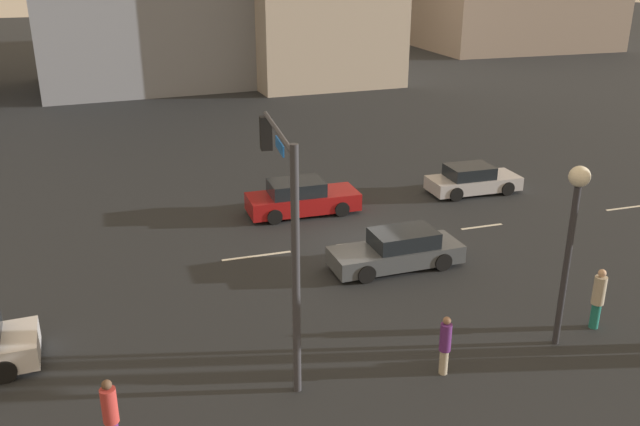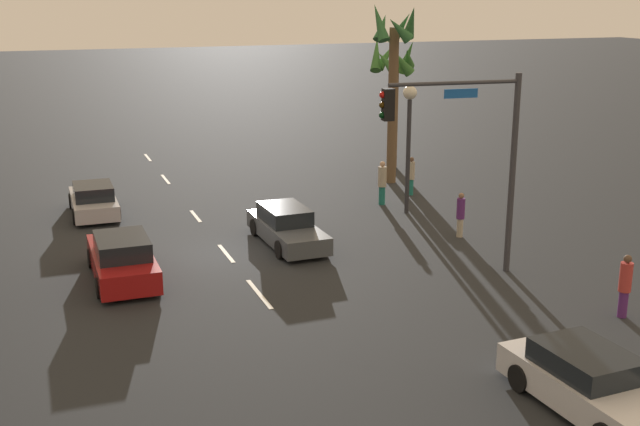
{
  "view_description": "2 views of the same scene",
  "coord_description": "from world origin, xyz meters",
  "px_view_note": "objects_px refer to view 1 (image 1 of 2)",
  "views": [
    {
      "loc": [
        8.72,
        21.94,
        10.33
      ],
      "look_at": [
        2.29,
        1.73,
        2.11
      ],
      "focal_mm": 37.55,
      "sensor_mm": 36.0,
      "label": 1
    },
    {
      "loc": [
        26.15,
        -6.17,
        8.83
      ],
      "look_at": [
        2.44,
        2.62,
        1.85
      ],
      "focal_mm": 44.94,
      "sensor_mm": 36.0,
      "label": 2
    }
  ],
  "objects_px": {
    "pedestrian_1": "(445,344)",
    "car_0": "(301,198)",
    "streetlamp": "(573,220)",
    "pedestrian_3": "(111,414)",
    "traffic_signal": "(284,210)",
    "car_3": "(398,251)",
    "car_2": "(472,180)",
    "pedestrian_0": "(598,297)"
  },
  "relations": [
    {
      "from": "streetlamp",
      "to": "pedestrian_3",
      "type": "relative_size",
      "value": 2.86
    },
    {
      "from": "car_3",
      "to": "streetlamp",
      "type": "height_order",
      "value": "streetlamp"
    },
    {
      "from": "pedestrian_3",
      "to": "car_0",
      "type": "bearing_deg",
      "value": -122.13
    },
    {
      "from": "car_0",
      "to": "pedestrian_0",
      "type": "xyz_separation_m",
      "value": [
        -5.64,
        11.63,
        0.33
      ]
    },
    {
      "from": "car_3",
      "to": "traffic_signal",
      "type": "relative_size",
      "value": 0.73
    },
    {
      "from": "traffic_signal",
      "to": "pedestrian_1",
      "type": "distance_m",
      "value": 5.44
    },
    {
      "from": "car_3",
      "to": "pedestrian_0",
      "type": "distance_m",
      "value": 6.8
    },
    {
      "from": "car_3",
      "to": "streetlamp",
      "type": "xyz_separation_m",
      "value": [
        -2.27,
        5.96,
        3.14
      ]
    },
    {
      "from": "pedestrian_1",
      "to": "car_0",
      "type": "bearing_deg",
      "value": -88.6
    },
    {
      "from": "pedestrian_0",
      "to": "car_3",
      "type": "bearing_deg",
      "value": -55.21
    },
    {
      "from": "car_0",
      "to": "traffic_signal",
      "type": "height_order",
      "value": "traffic_signal"
    },
    {
      "from": "car_3",
      "to": "pedestrian_3",
      "type": "bearing_deg",
      "value": 34.49
    },
    {
      "from": "traffic_signal",
      "to": "streetlamp",
      "type": "bearing_deg",
      "value": 167.93
    },
    {
      "from": "pedestrian_0",
      "to": "car_0",
      "type": "bearing_deg",
      "value": -64.12
    },
    {
      "from": "car_0",
      "to": "car_3",
      "type": "bearing_deg",
      "value": 106.3
    },
    {
      "from": "streetlamp",
      "to": "pedestrian_1",
      "type": "bearing_deg",
      "value": 5.52
    },
    {
      "from": "streetlamp",
      "to": "pedestrian_3",
      "type": "xyz_separation_m",
      "value": [
        12.08,
        0.78,
        -2.79
      ]
    },
    {
      "from": "car_2",
      "to": "pedestrian_1",
      "type": "relative_size",
      "value": 2.5
    },
    {
      "from": "car_3",
      "to": "pedestrian_1",
      "type": "xyz_separation_m",
      "value": [
        1.47,
        6.32,
        0.28
      ]
    },
    {
      "from": "pedestrian_3",
      "to": "streetlamp",
      "type": "bearing_deg",
      "value": -176.32
    },
    {
      "from": "car_3",
      "to": "traffic_signal",
      "type": "bearing_deg",
      "value": 39.98
    },
    {
      "from": "traffic_signal",
      "to": "pedestrian_1",
      "type": "xyz_separation_m",
      "value": [
        -3.74,
        1.96,
        -3.44
      ]
    },
    {
      "from": "car_2",
      "to": "car_3",
      "type": "bearing_deg",
      "value": 43.78
    },
    {
      "from": "car_2",
      "to": "traffic_signal",
      "type": "bearing_deg",
      "value": 42.15
    },
    {
      "from": "car_0",
      "to": "streetlamp",
      "type": "distance_m",
      "value": 13.05
    },
    {
      "from": "car_0",
      "to": "car_3",
      "type": "xyz_separation_m",
      "value": [
        -1.77,
        6.06,
        -0.05
      ]
    },
    {
      "from": "car_2",
      "to": "car_3",
      "type": "height_order",
      "value": "car_3"
    },
    {
      "from": "car_2",
      "to": "pedestrian_3",
      "type": "xyz_separation_m",
      "value": [
        16.3,
        12.96,
        0.37
      ]
    },
    {
      "from": "car_3",
      "to": "pedestrian_1",
      "type": "bearing_deg",
      "value": 76.91
    },
    {
      "from": "traffic_signal",
      "to": "pedestrian_1",
      "type": "bearing_deg",
      "value": 152.33
    },
    {
      "from": "traffic_signal",
      "to": "pedestrian_0",
      "type": "distance_m",
      "value": 9.75
    },
    {
      "from": "streetlamp",
      "to": "traffic_signal",
      "type": "bearing_deg",
      "value": -12.07
    },
    {
      "from": "car_3",
      "to": "car_2",
      "type": "bearing_deg",
      "value": -136.22
    },
    {
      "from": "traffic_signal",
      "to": "pedestrian_3",
      "type": "bearing_deg",
      "value": 27.27
    },
    {
      "from": "car_3",
      "to": "pedestrian_1",
      "type": "distance_m",
      "value": 6.5
    },
    {
      "from": "pedestrian_0",
      "to": "pedestrian_3",
      "type": "xyz_separation_m",
      "value": [
        13.68,
        1.17,
        -0.03
      ]
    },
    {
      "from": "car_3",
      "to": "streetlamp",
      "type": "distance_m",
      "value": 7.11
    },
    {
      "from": "pedestrian_0",
      "to": "pedestrian_1",
      "type": "relative_size",
      "value": 1.12
    },
    {
      "from": "car_2",
      "to": "streetlamp",
      "type": "height_order",
      "value": "streetlamp"
    },
    {
      "from": "car_0",
      "to": "car_3",
      "type": "relative_size",
      "value": 1.0
    },
    {
      "from": "pedestrian_0",
      "to": "pedestrian_3",
      "type": "bearing_deg",
      "value": 4.87
    },
    {
      "from": "car_0",
      "to": "streetlamp",
      "type": "bearing_deg",
      "value": 108.57
    }
  ]
}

